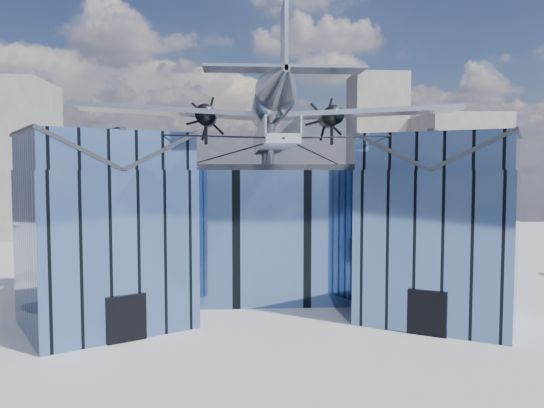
{
  "coord_description": "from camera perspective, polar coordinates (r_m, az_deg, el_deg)",
  "views": [
    {
      "loc": [
        -2.33,
        -33.73,
        9.47
      ],
      "look_at": [
        0.0,
        2.0,
        7.2
      ],
      "focal_mm": 35.0,
      "sensor_mm": 36.0,
      "label": 1
    }
  ],
  "objects": [
    {
      "name": "museum",
      "position": [
        39.82,
        -0.36,
        -2.04
      ],
      "size": [
        32.88,
        24.5,
        17.6
      ],
      "color": "#506EA3",
      "rests_on": "ground"
    },
    {
      "name": "bg_towers",
      "position": [
        84.31,
        -1.16,
        3.99
      ],
      "size": [
        77.0,
        24.5,
        26.0
      ],
      "color": "slate",
      "rests_on": "ground"
    },
    {
      "name": "ground_plane",
      "position": [
        35.12,
        0.22,
        -12.02
      ],
      "size": [
        120.0,
        120.0,
        0.0
      ],
      "primitive_type": "plane",
      "color": "gray"
    }
  ]
}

